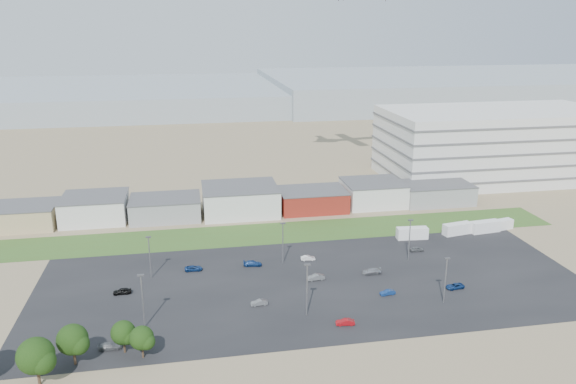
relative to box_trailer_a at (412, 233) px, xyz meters
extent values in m
plane|color=#817252|center=(-36.68, -41.39, -1.53)|extent=(700.00, 700.00, 0.00)
cube|color=black|center=(-31.68, -21.39, -1.53)|extent=(120.00, 50.00, 0.01)
cube|color=#3B5821|center=(-36.68, 10.61, -1.52)|extent=(160.00, 16.00, 0.02)
cube|color=silver|center=(53.32, 53.61, 10.97)|extent=(80.00, 40.00, 25.00)
imported|color=navy|center=(-2.23, -29.28, -0.98)|extent=(4.20, 2.30, 1.12)
imported|color=navy|center=(-17.53, -29.45, -0.99)|extent=(3.44, 1.58, 1.09)
imported|color=#595B5E|center=(-44.75, -29.02, -0.96)|extent=(3.53, 1.42, 1.14)
imported|color=black|center=(-72.61, -18.93, -0.89)|extent=(3.84, 1.66, 1.29)
imported|color=navy|center=(-43.74, -9.70, -0.91)|extent=(4.52, 2.32, 1.26)
imported|color=#595B5E|center=(-30.80, -19.78, -0.87)|extent=(4.07, 1.60, 1.32)
imported|color=#595B5E|center=(-2.20, -8.41, -0.92)|extent=(3.60, 1.50, 1.22)
imported|color=navy|center=(-57.50, -9.85, -0.96)|extent=(4.16, 2.01, 1.14)
imported|color=#595B5E|center=(-72.63, -40.19, -0.94)|extent=(4.09, 1.69, 1.18)
imported|color=silver|center=(-30.19, -8.87, -0.96)|extent=(3.57, 1.51, 1.14)
imported|color=#A5A5AA|center=(-17.55, -19.04, -0.88)|extent=(4.52, 1.90, 1.30)
imported|color=maroon|center=(-29.71, -39.69, -0.94)|extent=(3.72, 1.69, 1.18)
camera|label=1|loc=(-57.43, -130.78, 53.57)|focal=35.00mm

